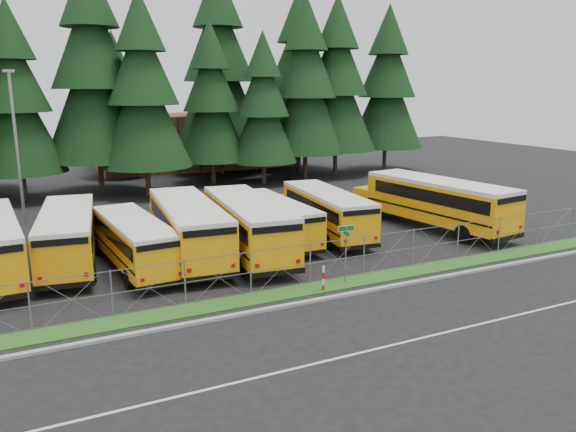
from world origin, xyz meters
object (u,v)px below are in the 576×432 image
object	(u,v)px
bus_6	(325,213)
striped_bollard	(323,279)
bus_5	(273,221)
bus_3	(187,229)
bus_4	(246,227)
light_standard	(16,143)
bus_2	(133,243)
bus_1	(68,237)
street_sign	(346,242)
bus_east	(433,204)

from	to	relation	value
bus_6	striped_bollard	world-z (taller)	bus_6
bus_5	bus_6	bearing A→B (deg)	1.16
bus_3	bus_5	size ratio (longest dim) A/B	1.21
bus_3	bus_4	xyz separation A→B (m)	(3.08, -0.76, -0.00)
bus_5	light_standard	size ratio (longest dim) A/B	0.97
bus_3	bus_2	bearing A→B (deg)	-164.04
bus_1	bus_2	world-z (taller)	bus_1
bus_3	bus_6	size ratio (longest dim) A/B	1.10
bus_4	street_sign	world-z (taller)	bus_4
bus_5	bus_east	bearing A→B (deg)	-8.24
striped_bollard	bus_5	bearing A→B (deg)	80.63
bus_2	striped_bollard	distance (m)	10.12
bus_1	bus_3	xyz separation A→B (m)	(5.92, -1.50, 0.10)
bus_4	bus_6	world-z (taller)	bus_4
bus_1	bus_2	size ratio (longest dim) A/B	1.11
bus_6	bus_5	bearing A→B (deg)	-173.14
bus_3	bus_5	distance (m)	5.54
bus_3	light_standard	xyz separation A→B (m)	(-7.84, 11.86, 3.95)
bus_2	bus_5	distance (m)	8.61
bus_east	street_sign	xyz separation A→B (m)	(-10.74, -6.59, 0.41)
street_sign	bus_5	bearing A→B (deg)	90.20
striped_bollard	bus_3	bearing A→B (deg)	117.40
bus_5	striped_bollard	distance (m)	8.78
bus_2	light_standard	world-z (taller)	light_standard
bus_5	bus_6	size ratio (longest dim) A/B	0.91
bus_2	street_sign	xyz separation A→B (m)	(8.52, -6.74, 0.72)
bus_6	bus_east	xyz separation A→B (m)	(7.21, -1.64, 0.22)
bus_2	light_standard	distance (m)	13.99
bus_1	street_sign	size ratio (longest dim) A/B	3.95
bus_4	light_standard	xyz separation A→B (m)	(-10.92, 12.62, 3.96)
street_sign	striped_bollard	size ratio (longest dim) A/B	2.34
bus_4	bus_east	bearing A→B (deg)	5.93
bus_east	light_standard	size ratio (longest dim) A/B	1.22
bus_3	striped_bollard	xyz separation A→B (m)	(4.04, -7.79, -0.95)
bus_6	light_standard	bearing A→B (deg)	152.79
bus_3	striped_bollard	bearing A→B (deg)	-57.71
bus_6	bus_east	distance (m)	7.40
bus_3	bus_6	distance (m)	9.07
bus_3	light_standard	bearing A→B (deg)	128.37
bus_2	bus_4	distance (m)	6.11
bus_4	striped_bollard	world-z (taller)	bus_4
bus_3	bus_east	bearing A→B (deg)	2.29
bus_6	striped_bollard	bearing A→B (deg)	-114.00
bus_4	striped_bollard	xyz separation A→B (m)	(0.96, -7.03, -0.95)
bus_2	light_standard	bearing A→B (deg)	106.84
bus_3	bus_east	size ratio (longest dim) A/B	0.95
bus_east	light_standard	xyz separation A→B (m)	(-24.08, 12.59, 3.87)
bus_2	bus_3	distance (m)	3.09
bus_4	bus_1	bearing A→B (deg)	171.74
bus_1	street_sign	xyz separation A→B (m)	(11.41, -8.82, 0.58)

